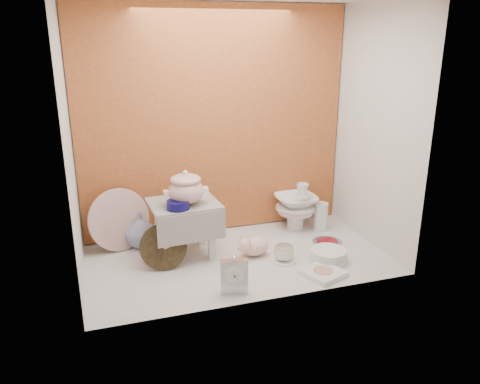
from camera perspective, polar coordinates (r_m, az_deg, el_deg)
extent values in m
plane|color=silver|center=(2.92, -0.26, -8.01)|extent=(1.80, 1.80, 0.00)
cube|color=#BC602F|center=(3.14, -3.07, 8.32)|extent=(1.80, 0.06, 1.50)
cube|color=silver|center=(2.56, -19.97, 4.90)|extent=(0.06, 1.00, 1.50)
cube|color=silver|center=(3.06, 16.13, 7.36)|extent=(0.06, 1.00, 1.50)
cylinder|color=#0D0A4B|center=(2.74, -7.47, -1.55)|extent=(0.13, 0.13, 0.05)
imported|color=white|center=(3.11, -11.89, -4.46)|extent=(0.25, 0.25, 0.22)
cube|color=silver|center=(2.51, -0.71, -9.95)|extent=(0.15, 0.08, 0.21)
ellipsoid|color=beige|center=(2.93, 1.82, -6.52)|extent=(0.23, 0.16, 0.13)
cylinder|color=white|center=(2.89, 5.28, -8.22)|extent=(0.19, 0.19, 0.01)
imported|color=white|center=(2.87, 5.31, -7.29)|extent=(0.15, 0.15, 0.09)
cube|color=white|center=(2.76, 9.97, -9.57)|extent=(0.27, 0.27, 0.03)
cylinder|color=white|center=(2.92, 10.59, -7.51)|extent=(0.27, 0.27, 0.07)
imported|color=silver|center=(3.06, 10.45, -6.39)|extent=(0.23, 0.23, 0.06)
cylinder|color=silver|center=(3.35, 9.69, -2.90)|extent=(0.12, 0.12, 0.19)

